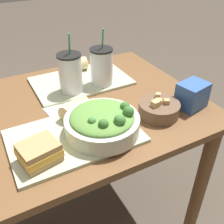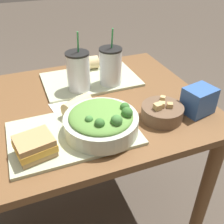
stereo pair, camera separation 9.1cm
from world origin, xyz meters
name	(u,v)px [view 2 (the right image)]	position (x,y,z in m)	size (l,w,h in m)	color
ground_plane	(81,216)	(0.00, 0.00, 0.00)	(12.00, 12.00, 0.00)	#4C4238
dining_table	(71,129)	(0.00, 0.00, 0.63)	(1.14, 0.80, 0.75)	brown
tray_near	(74,133)	(-0.03, -0.19, 0.76)	(0.44, 0.29, 0.01)	#B2BC99
tray_far	(91,80)	(0.15, 0.18, 0.76)	(0.44, 0.29, 0.01)	#B2BC99
salad_bowl	(101,121)	(0.07, -0.22, 0.80)	(0.26, 0.26, 0.10)	beige
soup_bowl	(162,112)	(0.31, -0.21, 0.78)	(0.16, 0.16, 0.08)	brown
sandwich_near	(35,146)	(-0.16, -0.25, 0.79)	(0.13, 0.12, 0.06)	tan
baguette_near	(78,106)	(0.02, -0.08, 0.79)	(0.13, 0.11, 0.06)	#DBBC84
baguette_far	(89,63)	(0.18, 0.29, 0.79)	(0.10, 0.07, 0.06)	#DBBC84
drink_cup_dark	(78,72)	(0.08, 0.11, 0.84)	(0.10, 0.10, 0.26)	silver
drink_cup_red	(111,67)	(0.23, 0.11, 0.84)	(0.10, 0.10, 0.25)	silver
chip_bag	(199,100)	(0.47, -0.22, 0.80)	(0.13, 0.11, 0.10)	#335BA3
napkin_folded	(71,106)	(0.01, 0.00, 0.75)	(0.17, 0.13, 0.00)	silver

